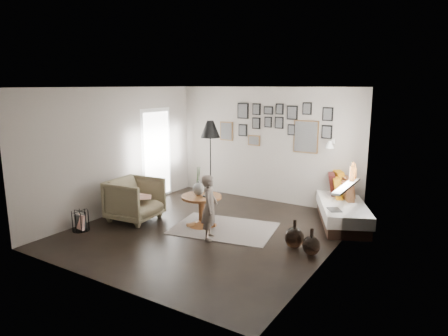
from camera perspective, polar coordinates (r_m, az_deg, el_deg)
The scene contains 23 objects.
ground at distance 7.47m, azimuth -2.38°, elevation -8.92°, with size 4.80×4.80×0.00m, color black.
wall_back at distance 9.17m, azimuth 6.02°, elevation 3.32°, with size 4.50×4.50×0.00m, color gray.
wall_front at distance 5.36m, azimuth -17.09°, elevation -3.24°, with size 4.50×4.50×0.00m, color gray.
wall_left at distance 8.57m, azimuth -15.01°, elevation 2.39°, with size 4.80×4.80×0.00m, color gray.
wall_right at distance 6.16m, azimuth 15.11°, elevation -1.19°, with size 4.80×4.80×0.00m, color gray.
ceiling at distance 6.99m, azimuth -2.56°, elevation 11.45°, with size 4.80×4.80×0.00m, color white.
door_left at distance 9.45m, azimuth -9.58°, elevation 1.94°, with size 0.00×2.14×2.14m.
window_right at distance 7.52m, azimuth 17.40°, elevation -1.89°, with size 0.15×1.32×1.30m.
gallery_wall at distance 8.98m, azimuth 7.69°, elevation 5.95°, with size 2.74×0.03×1.08m.
wall_sconce at distance 8.34m, azimuth 14.86°, elevation 3.28°, with size 0.18×0.36×0.16m.
rug at distance 7.56m, azimuth -0.02°, elevation -8.61°, with size 1.86×1.30×0.01m, color #BAADA3.
pedestal_table at distance 7.63m, azimuth -3.20°, elevation -6.29°, with size 0.76×0.76×0.59m.
vase at distance 7.55m, azimuth -3.66°, elevation -2.65°, with size 0.22×0.22×0.54m.
candles at distance 7.44m, azimuth -2.55°, elevation -3.09°, with size 0.13×0.13×0.28m.
daybed at distance 8.15m, azimuth 16.75°, elevation -5.50°, with size 1.50×2.01×0.91m.
magazine_on_daybed at distance 7.52m, azimuth 15.50°, elevation -5.76°, with size 0.21×0.28×0.01m, color black.
armchair at distance 8.10m, azimuth -12.61°, elevation -4.43°, with size 0.89×0.92×0.83m, color #736A4D.
armchair_cushion at distance 8.10m, azimuth -12.23°, elevation -3.95°, with size 0.38×0.38×0.09m, color white.
floor_lamp at distance 8.89m, azimuth -1.97°, elevation 5.13°, with size 0.44×0.44×1.87m.
magazine_basket at distance 7.87m, azimuth -19.82°, elevation -7.12°, with size 0.30×0.30×0.37m.
demijohn_large at distance 6.75m, azimuth 10.01°, elevation -9.74°, with size 0.32×0.32×0.48m.
demijohn_small at distance 6.55m, azimuth 12.36°, elevation -10.74°, with size 0.28×0.28×0.43m.
child at distance 6.91m, azimuth -2.08°, elevation -5.64°, with size 0.42×0.27×1.14m, color #685B52.
Camera 1 is at (3.94, -5.77, 2.64)m, focal length 32.00 mm.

